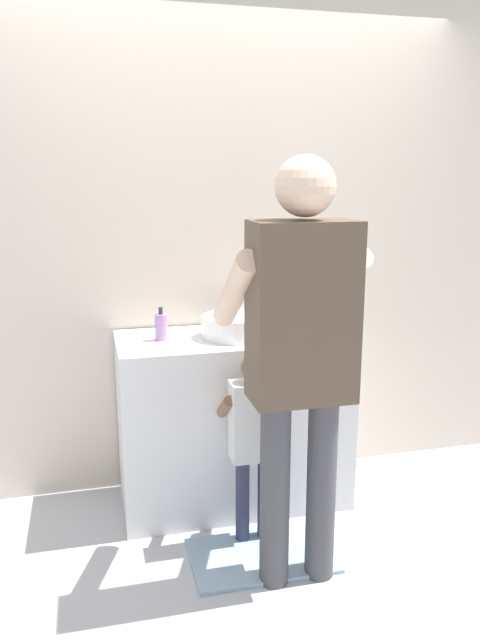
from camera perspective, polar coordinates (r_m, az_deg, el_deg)
ground_plane at (r=3.20m, az=0.68°, el=-18.62°), size 14.00×14.00×0.00m
back_wall at (r=3.34m, az=-1.96°, el=7.42°), size 4.40×0.08×2.70m
vanity_cabinet at (r=3.25m, az=-0.65°, el=-9.15°), size 1.16×0.54×0.90m
sink_basin at (r=3.08m, az=-0.58°, el=-0.56°), size 0.32×0.32×0.11m
faucet at (r=3.26m, az=-1.39°, el=0.67°), size 0.18×0.14×0.18m
toothbrush_cup at (r=3.23m, az=5.05°, el=-0.04°), size 0.07×0.07×0.21m
soap_bottle at (r=3.04m, az=-7.30°, el=-0.62°), size 0.06×0.06×0.17m
bath_mat at (r=2.99m, az=1.98°, el=-20.90°), size 0.64×0.40×0.02m
child_toddler at (r=2.85m, az=1.24°, el=-10.25°), size 0.28×0.28×0.92m
adult_parent at (r=2.45m, az=5.59°, el=-1.74°), size 0.55×0.57×1.76m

